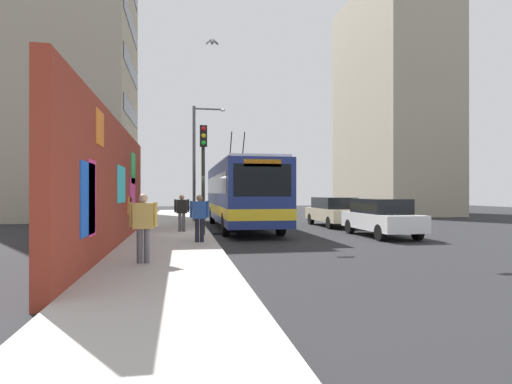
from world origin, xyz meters
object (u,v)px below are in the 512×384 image
pedestrian_at_curb (199,215)px  city_bus (241,192)px  pedestrian_near_wall (143,222)px  traffic_light (203,161)px  pedestrian_midblock (182,210)px  parked_car_white (381,217)px  street_lamp (198,155)px  parked_car_champagne (334,211)px

pedestrian_at_curb → city_bus: bearing=-19.5°
pedestrian_near_wall → traffic_light: 6.92m
pedestrian_midblock → parked_car_white: bearing=-105.0°
pedestrian_midblock → traffic_light: (-1.76, -0.84, 2.00)m
street_lamp → parked_car_white: bearing=-141.3°
traffic_light → street_lamp: size_ratio=0.64×
parked_car_champagne → pedestrian_at_curb: (-7.36, 7.60, 0.25)m
pedestrian_at_curb → street_lamp: size_ratio=0.23×
pedestrian_midblock → street_lamp: bearing=-8.0°
parked_car_champagne → pedestrian_midblock: pedestrian_midblock is taller
city_bus → parked_car_white: bearing=-133.3°
parked_car_champagne → parked_car_white: bearing=180.0°
pedestrian_at_curb → traffic_light: traffic_light is taller
pedestrian_at_curb → street_lamp: (10.90, -0.37, 3.01)m
parked_car_champagne → pedestrian_at_curb: pedestrian_at_curb is taller
traffic_light → pedestrian_near_wall: bearing=164.5°
parked_car_white → pedestrian_at_curb: pedestrian_at_curb is taller
pedestrian_near_wall → street_lamp: bearing=-7.2°
city_bus → pedestrian_near_wall: 11.58m
pedestrian_at_curb → traffic_light: bearing=-6.2°
street_lamp → traffic_light: bearing=179.2°
street_lamp → pedestrian_near_wall: bearing=172.8°
parked_car_white → city_bus: bearing=46.7°
city_bus → traffic_light: size_ratio=2.65×
parked_car_white → pedestrian_at_curb: size_ratio=2.75×
pedestrian_midblock → pedestrian_near_wall: 8.21m
parked_car_champagne → city_bus: bearing=96.3°
pedestrian_near_wall → traffic_light: traffic_light is taller
pedestrian_at_curb → street_lamp: street_lamp is taller
city_bus → pedestrian_near_wall: city_bus is taller
city_bus → parked_car_white: 7.22m
city_bus → parked_car_champagne: bearing=-83.7°
pedestrian_midblock → street_lamp: (6.83, -0.96, 3.02)m
parked_car_white → pedestrian_near_wall: pedestrian_near_wall is taller
parked_car_white → pedestrian_near_wall: bearing=123.2°
city_bus → pedestrian_at_curb: bearing=160.5°
pedestrian_near_wall → pedestrian_midblock: bearing=-6.5°
city_bus → parked_car_white: size_ratio=2.61×
pedestrian_at_curb → pedestrian_near_wall: (-4.09, 1.52, 0.04)m
parked_car_champagne → traffic_light: size_ratio=1.08×
city_bus → pedestrian_at_curb: city_bus is taller
pedestrian_near_wall → traffic_light: (6.40, -1.77, 1.95)m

